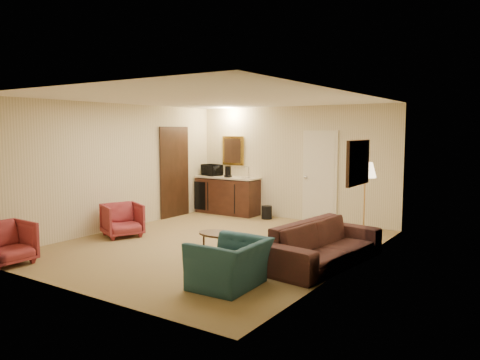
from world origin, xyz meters
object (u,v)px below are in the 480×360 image
(rose_chair_far, at_px, (6,241))
(microwave, at_px, (212,169))
(wetbar_cabinet, at_px, (227,195))
(floor_lamp, at_px, (364,203))
(coffee_maker, at_px, (228,172))
(coffee_table, at_px, (219,246))
(sofa, at_px, (324,237))
(waste_bin, at_px, (267,212))
(teal_armchair, at_px, (230,255))
(rose_chair_near, at_px, (122,218))

(rose_chair_far, xyz_separation_m, microwave, (-0.25, 5.54, 0.73))
(wetbar_cabinet, relative_size, floor_lamp, 1.10)
(microwave, xyz_separation_m, coffee_maker, (0.61, -0.14, -0.03))
(coffee_table, relative_size, microwave, 1.44)
(sofa, relative_size, waste_bin, 7.36)
(teal_armchair, bearing_deg, coffee_table, -140.55)
(coffee_table, bearing_deg, floor_lamp, 54.49)
(teal_armchair, bearing_deg, rose_chair_near, -112.79)
(coffee_table, xyz_separation_m, microwave, (-2.75, 3.44, 0.88))
(wetbar_cabinet, xyz_separation_m, microwave, (-0.50, 0.02, 0.63))
(coffee_table, bearing_deg, rose_chair_far, -139.97)
(floor_lamp, distance_m, waste_bin, 2.96)
(rose_chair_near, relative_size, coffee_table, 0.98)
(rose_chair_near, height_order, microwave, microwave)
(wetbar_cabinet, height_order, rose_chair_near, wetbar_cabinet)
(rose_chair_near, xyz_separation_m, coffee_maker, (0.36, 3.07, 0.70))
(rose_chair_far, bearing_deg, sofa, -54.12)
(sofa, bearing_deg, rose_chair_far, 130.59)
(waste_bin, distance_m, microwave, 1.92)
(waste_bin, height_order, microwave, microwave)
(teal_armchair, height_order, coffee_maker, coffee_maker)
(coffee_table, bearing_deg, coffee_maker, 123.02)
(rose_chair_near, height_order, waste_bin, rose_chair_near)
(waste_bin, xyz_separation_m, coffee_maker, (-1.06, -0.05, 0.90))
(sofa, relative_size, teal_armchair, 2.31)
(rose_chair_near, distance_m, coffee_maker, 3.17)
(rose_chair_near, bearing_deg, microwave, 29.21)
(microwave, bearing_deg, coffee_maker, 2.44)
(wetbar_cabinet, relative_size, teal_armchair, 1.70)
(coffee_table, bearing_deg, sofa, 21.01)
(waste_bin, bearing_deg, rose_chair_near, -114.47)
(coffee_table, distance_m, coffee_maker, 4.03)
(rose_chair_far, xyz_separation_m, waste_bin, (1.42, 5.45, -0.21))
(sofa, distance_m, microwave, 5.20)
(wetbar_cabinet, relative_size, rose_chair_far, 2.26)
(coffee_table, bearing_deg, rose_chair_near, 174.67)
(sofa, xyz_separation_m, floor_lamp, (0.05, 1.65, 0.31))
(sofa, bearing_deg, waste_bin, 50.64)
(rose_chair_near, xyz_separation_m, rose_chair_far, (0.00, -2.33, 0.01))
(wetbar_cabinet, distance_m, teal_armchair, 5.48)
(rose_chair_near, height_order, floor_lamp, floor_lamp)
(waste_bin, bearing_deg, coffee_maker, -177.31)
(rose_chair_near, xyz_separation_m, waste_bin, (1.42, 3.12, -0.20))
(sofa, bearing_deg, floor_lamp, 5.21)
(wetbar_cabinet, bearing_deg, floor_lamp, -17.01)
(coffee_maker, bearing_deg, teal_armchair, -39.51)
(waste_bin, bearing_deg, rose_chair_far, -104.59)
(wetbar_cabinet, distance_m, floor_lamp, 4.04)
(sofa, distance_m, teal_armchair, 1.75)
(rose_chair_near, bearing_deg, waste_bin, 0.28)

